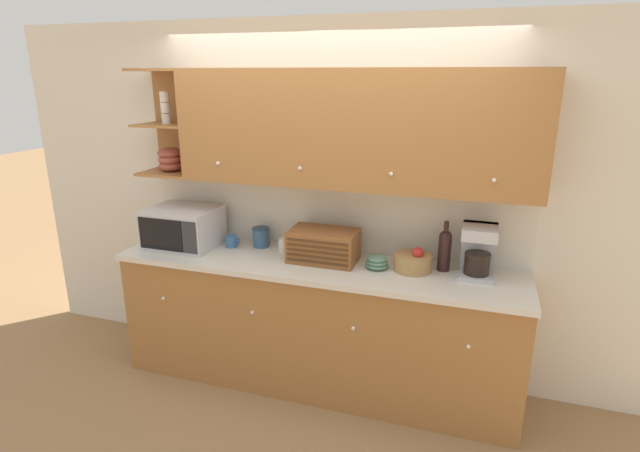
{
  "coord_description": "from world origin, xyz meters",
  "views": [
    {
      "loc": [
        1.05,
        -3.39,
        2.23
      ],
      "look_at": [
        0.0,
        -0.21,
        1.2
      ],
      "focal_mm": 28.0,
      "sensor_mm": 36.0,
      "label": 1
    }
  ],
  "objects_px": {
    "wine_bottle": "(445,248)",
    "mug_blue_second": "(284,245)",
    "storage_canister": "(261,237)",
    "bread_box": "(323,246)",
    "bowl_stack_on_counter": "(377,262)",
    "fruit_basket": "(413,262)",
    "mug": "(232,241)",
    "coffee_maker": "(478,250)",
    "microwave": "(183,227)"
  },
  "relations": [
    {
      "from": "mug",
      "to": "coffee_maker",
      "type": "bearing_deg",
      "value": -0.01
    },
    {
      "from": "storage_canister",
      "to": "bread_box",
      "type": "bearing_deg",
      "value": -14.21
    },
    {
      "from": "wine_bottle",
      "to": "coffee_maker",
      "type": "xyz_separation_m",
      "value": [
        0.21,
        -0.02,
        0.02
      ]
    },
    {
      "from": "bread_box",
      "to": "fruit_basket",
      "type": "xyz_separation_m",
      "value": [
        0.62,
        0.02,
        -0.05
      ]
    },
    {
      "from": "bowl_stack_on_counter",
      "to": "fruit_basket",
      "type": "bearing_deg",
      "value": 9.51
    },
    {
      "from": "bowl_stack_on_counter",
      "to": "wine_bottle",
      "type": "distance_m",
      "value": 0.46
    },
    {
      "from": "microwave",
      "to": "bread_box",
      "type": "xyz_separation_m",
      "value": [
        1.11,
        0.03,
        -0.03
      ]
    },
    {
      "from": "storage_canister",
      "to": "mug_blue_second",
      "type": "bearing_deg",
      "value": -12.67
    },
    {
      "from": "storage_canister",
      "to": "bowl_stack_on_counter",
      "type": "relative_size",
      "value": 0.95
    },
    {
      "from": "coffee_maker",
      "to": "bread_box",
      "type": "bearing_deg",
      "value": -176.49
    },
    {
      "from": "fruit_basket",
      "to": "bowl_stack_on_counter",
      "type": "bearing_deg",
      "value": -170.49
    },
    {
      "from": "bread_box",
      "to": "mug_blue_second",
      "type": "bearing_deg",
      "value": 164.85
    },
    {
      "from": "fruit_basket",
      "to": "mug",
      "type": "bearing_deg",
      "value": 178.07
    },
    {
      "from": "microwave",
      "to": "wine_bottle",
      "type": "bearing_deg",
      "value": 3.37
    },
    {
      "from": "bowl_stack_on_counter",
      "to": "fruit_basket",
      "type": "distance_m",
      "value": 0.24
    },
    {
      "from": "fruit_basket",
      "to": "coffee_maker",
      "type": "relative_size",
      "value": 0.74
    },
    {
      "from": "bread_box",
      "to": "wine_bottle",
      "type": "height_order",
      "value": "wine_bottle"
    },
    {
      "from": "microwave",
      "to": "bread_box",
      "type": "bearing_deg",
      "value": 1.37
    },
    {
      "from": "mug",
      "to": "bowl_stack_on_counter",
      "type": "xyz_separation_m",
      "value": [
        1.14,
        -0.09,
        0.0
      ]
    },
    {
      "from": "microwave",
      "to": "coffee_maker",
      "type": "height_order",
      "value": "coffee_maker"
    },
    {
      "from": "fruit_basket",
      "to": "wine_bottle",
      "type": "relative_size",
      "value": 0.74
    },
    {
      "from": "fruit_basket",
      "to": "coffee_maker",
      "type": "xyz_separation_m",
      "value": [
        0.41,
        0.05,
        0.11
      ]
    },
    {
      "from": "mug_blue_second",
      "to": "coffee_maker",
      "type": "distance_m",
      "value": 1.37
    },
    {
      "from": "bread_box",
      "to": "fruit_basket",
      "type": "height_order",
      "value": "bread_box"
    },
    {
      "from": "wine_bottle",
      "to": "bowl_stack_on_counter",
      "type": "bearing_deg",
      "value": -165.7
    },
    {
      "from": "mug",
      "to": "mug_blue_second",
      "type": "height_order",
      "value": "mug_blue_second"
    },
    {
      "from": "bread_box",
      "to": "wine_bottle",
      "type": "relative_size",
      "value": 1.38
    },
    {
      "from": "bread_box",
      "to": "wine_bottle",
      "type": "xyz_separation_m",
      "value": [
        0.82,
        0.09,
        0.04
      ]
    },
    {
      "from": "microwave",
      "to": "fruit_basket",
      "type": "xyz_separation_m",
      "value": [
        1.74,
        0.04,
        -0.09
      ]
    },
    {
      "from": "mug_blue_second",
      "to": "coffee_maker",
      "type": "bearing_deg",
      "value": -1.17
    },
    {
      "from": "wine_bottle",
      "to": "mug_blue_second",
      "type": "bearing_deg",
      "value": 179.8
    },
    {
      "from": "mug_blue_second",
      "to": "bread_box",
      "type": "bearing_deg",
      "value": -15.15
    },
    {
      "from": "fruit_basket",
      "to": "bread_box",
      "type": "bearing_deg",
      "value": -178.44
    },
    {
      "from": "wine_bottle",
      "to": "mug",
      "type": "bearing_deg",
      "value": -179.15
    },
    {
      "from": "coffee_maker",
      "to": "microwave",
      "type": "bearing_deg",
      "value": -177.6
    },
    {
      "from": "bread_box",
      "to": "bowl_stack_on_counter",
      "type": "bearing_deg",
      "value": -3.33
    },
    {
      "from": "mug",
      "to": "fruit_basket",
      "type": "bearing_deg",
      "value": -1.93
    },
    {
      "from": "mug_blue_second",
      "to": "bowl_stack_on_counter",
      "type": "distance_m",
      "value": 0.73
    },
    {
      "from": "wine_bottle",
      "to": "coffee_maker",
      "type": "height_order",
      "value": "same"
    },
    {
      "from": "mug",
      "to": "storage_canister",
      "type": "bearing_deg",
      "value": 19.48
    },
    {
      "from": "mug",
      "to": "storage_canister",
      "type": "distance_m",
      "value": 0.23
    },
    {
      "from": "storage_canister",
      "to": "wine_bottle",
      "type": "distance_m",
      "value": 1.37
    },
    {
      "from": "microwave",
      "to": "mug",
      "type": "xyz_separation_m",
      "value": [
        0.36,
        0.09,
        -0.1
      ]
    },
    {
      "from": "wine_bottle",
      "to": "coffee_maker",
      "type": "distance_m",
      "value": 0.21
    },
    {
      "from": "microwave",
      "to": "wine_bottle",
      "type": "relative_size",
      "value": 1.5
    },
    {
      "from": "bowl_stack_on_counter",
      "to": "coffee_maker",
      "type": "relative_size",
      "value": 0.45
    },
    {
      "from": "mug_blue_second",
      "to": "bread_box",
      "type": "distance_m",
      "value": 0.35
    },
    {
      "from": "microwave",
      "to": "storage_canister",
      "type": "distance_m",
      "value": 0.6
    },
    {
      "from": "storage_canister",
      "to": "bread_box",
      "type": "distance_m",
      "value": 0.56
    },
    {
      "from": "bread_box",
      "to": "bowl_stack_on_counter",
      "type": "height_order",
      "value": "bread_box"
    }
  ]
}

